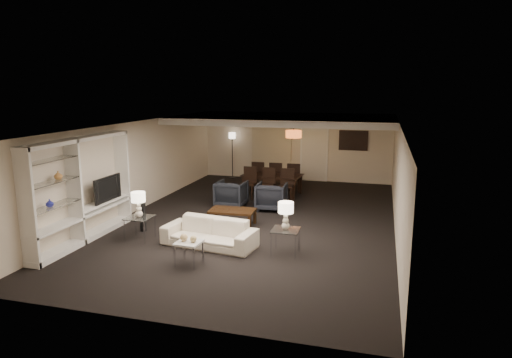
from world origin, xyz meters
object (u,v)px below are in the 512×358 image
at_px(side_table_right, 285,241).
at_px(chair_nm, 267,184).
at_px(chair_fl, 259,175).
at_px(marble_table, 189,253).
at_px(armchair_right, 271,197).
at_px(table_lamp_right, 286,216).
at_px(chair_fm, 277,176).
at_px(pendant_light, 294,134).
at_px(table_lamp_left, 139,205).
at_px(side_table_left, 140,228).
at_px(television, 104,188).
at_px(floor_speaker, 143,212).
at_px(dining_table, 272,185).
at_px(chair_nl, 248,183).
at_px(sofa, 209,233).
at_px(vase_amber, 58,175).
at_px(armchair_left, 231,194).
at_px(chair_fr, 294,177).
at_px(floor_lamp, 232,155).
at_px(chair_nr, 286,185).
at_px(vase_blue, 50,203).
at_px(coffee_table, 232,217).

xyz_separation_m(side_table_right, chair_nm, (-1.51, 4.43, 0.22)).
bearing_deg(chair_fl, marble_table, 92.18).
bearing_deg(armchair_right, chair_nm, -72.77).
distance_m(table_lamp_right, chair_fm, 5.93).
distance_m(pendant_light, table_lamp_left, 6.29).
bearing_deg(side_table_left, table_lamp_left, 0.00).
distance_m(armchair_right, side_table_right, 3.48).
bearing_deg(marble_table, television, 152.52).
xyz_separation_m(table_lamp_right, floor_speaker, (-3.62, 0.55, -0.33)).
relative_size(dining_table, chair_nl, 1.92).
distance_m(sofa, armchair_right, 3.36).
bearing_deg(chair_fm, vase_amber, 62.94).
xyz_separation_m(vase_amber, chair_fm, (3.05, 6.86, -1.16)).
relative_size(armchair_left, chair_nm, 0.87).
height_order(armchair_right, marble_table, armchair_right).
xyz_separation_m(armchair_left, chair_fr, (1.39, 2.43, 0.10)).
relative_size(vase_amber, dining_table, 0.10).
xyz_separation_m(table_lamp_right, vase_amber, (-4.56, -1.13, 0.83)).
xyz_separation_m(television, floor_lamp, (0.90, 7.02, -0.18)).
distance_m(dining_table, floor_lamp, 3.18).
bearing_deg(dining_table, chair_nr, -42.90).
distance_m(armchair_left, vase_blue, 5.31).
bearing_deg(side_table_left, armchair_right, 55.12).
bearing_deg(armchair_right, table_lamp_right, 105.57).
xyz_separation_m(side_table_left, floor_speaker, (-0.22, 0.55, 0.23)).
xyz_separation_m(marble_table, dining_table, (0.19, 6.18, 0.09)).
xyz_separation_m(pendant_light, side_table_right, (0.95, -5.69, -1.66)).
bearing_deg(table_lamp_right, floor_lamp, 116.13).
height_order(dining_table, chair_fl, chair_fl).
relative_size(dining_table, chair_fm, 1.92).
bearing_deg(sofa, coffee_table, 97.99).
distance_m(armchair_right, table_lamp_left, 4.05).
height_order(table_lamp_left, marble_table, table_lamp_left).
relative_size(table_lamp_right, vase_amber, 3.24).
bearing_deg(floor_lamp, chair_fr, -31.53).
distance_m(armchair_right, side_table_left, 4.02).
xyz_separation_m(floor_speaker, chair_fr, (2.71, 5.18, -0.01)).
relative_size(marble_table, television, 0.46).
distance_m(pendant_light, floor_speaker, 5.97).
distance_m(chair_nm, chair_fm, 1.30).
height_order(table_lamp_right, vase_amber, vase_amber).
xyz_separation_m(table_lamp_right, television, (-4.53, 0.37, 0.23)).
bearing_deg(armchair_right, floor_speaker, 44.60).
bearing_deg(side_table_right, table_lamp_right, 0.00).
height_order(side_table_left, chair_fl, chair_fl).
distance_m(armchair_right, chair_nr, 1.15).
bearing_deg(chair_fr, marble_table, 79.72).
xyz_separation_m(chair_nr, floor_lamp, (-2.71, 2.97, 0.38)).
bearing_deg(chair_nl, floor_speaker, -109.21).
bearing_deg(chair_nm, pendant_light, 70.21).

